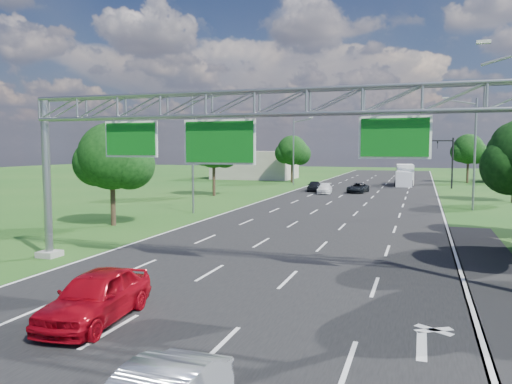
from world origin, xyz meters
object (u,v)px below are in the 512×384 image
at_px(sign_gantry, 259,117).
at_px(traffic_signal, 426,151).
at_px(red_coupe, 96,296).
at_px(box_truck, 405,175).

bearing_deg(sign_gantry, traffic_signal, 82.32).
distance_m(red_coupe, box_truck, 65.00).
xyz_separation_m(traffic_signal, box_truck, (-2.88, 4.23, -3.67)).
xyz_separation_m(sign_gantry, traffic_signal, (7.15, 53.00, -1.72)).
bearing_deg(traffic_signal, red_coupe, -99.65).
relative_size(sign_gantry, box_truck, 2.81).
bearing_deg(red_coupe, traffic_signal, 74.85).
bearing_deg(box_truck, red_coupe, -100.38).
xyz_separation_m(traffic_signal, red_coupe, (-10.26, -60.35, -4.34)).
distance_m(sign_gantry, traffic_signal, 53.51).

